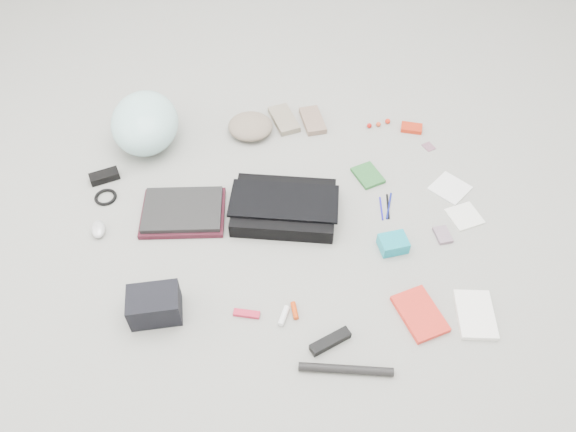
{
  "coord_description": "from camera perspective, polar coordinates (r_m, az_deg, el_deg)",
  "views": [
    {
      "loc": [
        -0.12,
        -1.4,
        1.73
      ],
      "look_at": [
        0.0,
        0.0,
        0.05
      ],
      "focal_mm": 35.0,
      "sensor_mm": 36.0,
      "label": 1
    }
  ],
  "objects": [
    {
      "name": "camera_bag",
      "position": [
        2.0,
        -13.4,
        -8.8
      ],
      "size": [
        0.18,
        0.13,
        0.11
      ],
      "primitive_type": "cube",
      "rotation": [
        0.0,
        0.0,
        0.06
      ],
      "color": "black",
      "rests_on": "ground_plane"
    },
    {
      "name": "mouse",
      "position": [
        2.31,
        -18.72,
        -1.28
      ],
      "size": [
        0.07,
        0.1,
        0.03
      ],
      "primitive_type": "ellipsoid",
      "rotation": [
        0.0,
        0.0,
        0.15
      ],
      "color": "#B7B7B7",
      "rests_on": "ground_plane"
    },
    {
      "name": "laptop_sleeve",
      "position": [
        2.29,
        -10.59,
        0.31
      ],
      "size": [
        0.34,
        0.27,
        0.02
      ],
      "primitive_type": "cube",
      "rotation": [
        0.0,
        0.0,
        -0.06
      ],
      "color": "#42131E",
      "rests_on": "ground_plane"
    },
    {
      "name": "mitten_left",
      "position": [
        2.65,
        -0.41,
        9.78
      ],
      "size": [
        0.14,
        0.21,
        0.03
      ],
      "primitive_type": "cube",
      "rotation": [
        0.0,
        0.0,
        0.27
      ],
      "color": "gray",
      "rests_on": "ground_plane"
    },
    {
      "name": "laptop",
      "position": [
        2.27,
        -10.67,
        0.66
      ],
      "size": [
        0.32,
        0.24,
        0.02
      ],
      "primitive_type": "cube",
      "rotation": [
        0.0,
        0.0,
        -0.06
      ],
      "color": "black",
      "rests_on": "laptop_sleeve"
    },
    {
      "name": "toiletry_tube_white",
      "position": [
        1.98,
        -0.44,
        -10.1
      ],
      "size": [
        0.05,
        0.08,
        0.02
      ],
      "primitive_type": "cylinder",
      "rotation": [
        1.57,
        0.0,
        -0.4
      ],
      "color": "silver",
      "rests_on": "ground_plane"
    },
    {
      "name": "multitool",
      "position": [
        1.99,
        -4.22,
        -9.87
      ],
      "size": [
        0.1,
        0.05,
        0.01
      ],
      "primitive_type": "cube",
      "rotation": [
        0.0,
        0.0,
        -0.23
      ],
      "color": "#A9172F",
      "rests_on": "ground_plane"
    },
    {
      "name": "napkin_bottom",
      "position": [
        2.36,
        17.49,
        -0.02
      ],
      "size": [
        0.15,
        0.15,
        0.01
      ],
      "primitive_type": "cube",
      "rotation": [
        0.0,
        0.0,
        0.28
      ],
      "color": "silver",
      "rests_on": "ground_plane"
    },
    {
      "name": "beanie",
      "position": [
        2.59,
        -3.84,
        9.09
      ],
      "size": [
        0.24,
        0.23,
        0.07
      ],
      "primitive_type": "ellipsoid",
      "rotation": [
        0.0,
        0.0,
        -0.21
      ],
      "color": "#7D6D5B",
      "rests_on": "ground_plane"
    },
    {
      "name": "pen_navy",
      "position": [
        2.32,
        10.22,
        1.03
      ],
      "size": [
        0.05,
        0.14,
        0.01
      ],
      "primitive_type": "cylinder",
      "rotation": [
        1.57,
        0.0,
        -0.32
      ],
      "color": "navy",
      "rests_on": "ground_plane"
    },
    {
      "name": "stamp_sheet",
      "position": [
        2.61,
        14.1,
        6.84
      ],
      "size": [
        0.06,
        0.07,
        0.0
      ],
      "primitive_type": "cube",
      "rotation": [
        0.0,
        0.0,
        0.41
      ],
      "color": "#825365",
      "rests_on": "ground_plane"
    },
    {
      "name": "bike_helmet",
      "position": [
        2.56,
        -14.34,
        9.15
      ],
      "size": [
        0.3,
        0.37,
        0.22
      ],
      "primitive_type": "ellipsoid",
      "rotation": [
        0.0,
        0.0,
        0.02
      ],
      "color": "#AAE1DE",
      "rests_on": "ground_plane"
    },
    {
      "name": "messenger_bag",
      "position": [
        2.24,
        -0.4,
        0.87
      ],
      "size": [
        0.44,
        0.35,
        0.07
      ],
      "primitive_type": "cube",
      "rotation": [
        0.0,
        0.0,
        -0.17
      ],
      "color": "black",
      "rests_on": "ground_plane"
    },
    {
      "name": "altoids_tin",
      "position": [
        2.67,
        12.44,
        8.73
      ],
      "size": [
        0.11,
        0.08,
        0.02
      ],
      "primitive_type": "cube",
      "rotation": [
        0.0,
        0.0,
        -0.29
      ],
      "color": "red",
      "rests_on": "ground_plane"
    },
    {
      "name": "book_white",
      "position": [
        2.09,
        18.49,
        -9.48
      ],
      "size": [
        0.15,
        0.2,
        0.02
      ],
      "primitive_type": "cube",
      "rotation": [
        0.0,
        0.0,
        -0.12
      ],
      "color": "white",
      "rests_on": "ground_plane"
    },
    {
      "name": "power_brick",
      "position": [
        2.5,
        -18.14,
        3.85
      ],
      "size": [
        0.13,
        0.09,
        0.03
      ],
      "primitive_type": "cube",
      "rotation": [
        0.0,
        0.0,
        0.33
      ],
      "color": "black",
      "rests_on": "ground_plane"
    },
    {
      "name": "lollipop_b",
      "position": [
        2.66,
        9.17,
        9.19
      ],
      "size": [
        0.03,
        0.03,
        0.02
      ],
      "primitive_type": "sphere",
      "rotation": [
        0.0,
        0.0,
        0.3
      ],
      "color": "#BC3E20",
      "rests_on": "ground_plane"
    },
    {
      "name": "book_red",
      "position": [
        2.04,
        13.25,
        -9.65
      ],
      "size": [
        0.18,
        0.22,
        0.02
      ],
      "primitive_type": "cube",
      "rotation": [
        0.0,
        0.0,
        0.3
      ],
      "color": "red",
      "rests_on": "ground_plane"
    },
    {
      "name": "toiletry_tube_orange",
      "position": [
        1.99,
        0.68,
        -9.59
      ],
      "size": [
        0.02,
        0.07,
        0.02
      ],
      "primitive_type": "cylinder",
      "rotation": [
        1.57,
        0.0,
        0.09
      ],
      "color": "#C23508",
      "rests_on": "ground_plane"
    },
    {
      "name": "cable_coil",
      "position": [
        2.43,
        -18.04,
        1.84
      ],
      "size": [
        0.12,
        0.12,
        0.01
      ],
      "primitive_type": "torus",
      "rotation": [
        0.0,
        0.0,
        -0.35
      ],
      "color": "black",
      "rests_on": "ground_plane"
    },
    {
      "name": "pen_blue",
      "position": [
        2.31,
        9.46,
        0.76
      ],
      "size": [
        0.02,
        0.12,
        0.01
      ],
      "primitive_type": "cylinder",
      "rotation": [
        1.57,
        0.0,
        -0.1
      ],
      "color": "#17119F",
      "rests_on": "ground_plane"
    },
    {
      "name": "napkin_top",
      "position": [
        2.44,
        16.13,
        2.73
      ],
      "size": [
        0.19,
        0.19,
        0.01
      ],
      "primitive_type": "cube",
      "rotation": [
        0.0,
        0.0,
        0.73
      ],
      "color": "silver",
      "rests_on": "ground_plane"
    },
    {
      "name": "bag_flap",
      "position": [
        2.21,
        -0.4,
        1.54
      ],
      "size": [
        0.45,
        0.26,
        0.01
      ],
      "primitive_type": "cube",
      "rotation": [
        0.0,
        0.0,
        -0.17
      ],
      "color": "black",
      "rests_on": "messenger_bag"
    },
    {
      "name": "notepad",
      "position": [
        2.42,
        8.12,
        4.11
      ],
      "size": [
        0.14,
        0.16,
        0.02
      ],
      "primitive_type": "cube",
      "rotation": [
        0.0,
        0.0,
        0.36
      ],
      "color": "#245C28",
      "rests_on": "ground_plane"
    },
    {
      "name": "lollipop_a",
      "position": [
        2.65,
        8.26,
        9.08
      ],
      "size": [
        0.03,
        0.03,
        0.02
      ],
      "primitive_type": "sphere",
      "rotation": [
        0.0,
        0.0,
        0.44
      ],
      "color": "#AC110C",
      "rests_on": "ground_plane"
    },
    {
      "name": "ground_plane",
      "position": [
        2.23,
        0.0,
        -0.82
      ],
      "size": [
        4.0,
        4.0,
        0.0
      ],
      "primitive_type": "plane",
      "color": "gray"
    },
    {
      "name": "lollipop_c",
      "position": [
        2.68,
        10.09,
        9.46
      ],
      "size": [
        0.03,
        0.03,
        0.02
      ],
      "primitive_type": "sphere",
      "rotation": [
        0.0,
        0.0,
        0.22
      ],
      "color": "red",
      "rests_on": "ground_plane"
    },
    {
      "name": "accordion_wallet",
      "position": [
        2.17,
        10.63,
        -2.78
      ],
      "size": [
        0.12,
        0.1,
        0.05
      ],
      "primitive_type": "cube",
      "rotation": [
        0.0,
        0.0,
        0.15
      ],
      "color": "teal",
      "rests_on": "ground_plane"
    },
    {
      "name": "mitten_right",
      "position": [
        2.65,
        2.52,
        9.68
      ],
      "size": [
        0.11,
        0.19,
        0.03
      ],
      "primitive_type": "cube",
      "rotation": [
        0.0,
        0.0,
        0.14
      ],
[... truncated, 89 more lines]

